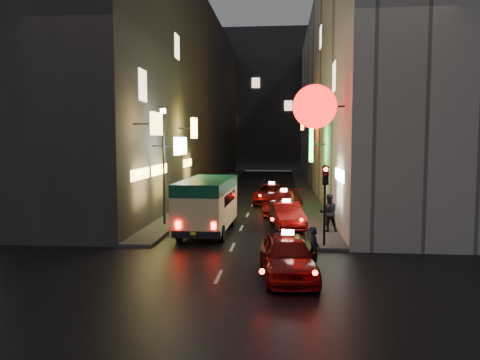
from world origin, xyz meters
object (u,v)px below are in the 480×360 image
(minibus, at_px, (207,199))
(traffic_light, at_px, (325,187))
(pedestrian_crossing, at_px, (314,247))
(lamp_post, at_px, (164,158))
(taxi_near, at_px, (288,253))

(minibus, height_order, traffic_light, traffic_light)
(traffic_light, bearing_deg, pedestrian_crossing, -100.82)
(lamp_post, bearing_deg, traffic_light, -28.91)
(minibus, bearing_deg, traffic_light, -28.33)
(taxi_near, bearing_deg, lamp_post, 126.55)
(pedestrian_crossing, height_order, traffic_light, traffic_light)
(minibus, distance_m, traffic_light, 6.42)
(pedestrian_crossing, distance_m, lamp_post, 11.45)
(taxi_near, bearing_deg, traffic_light, 69.31)
(traffic_light, distance_m, lamp_post, 9.42)
(pedestrian_crossing, height_order, lamp_post, lamp_post)
(taxi_near, xyz_separation_m, pedestrian_crossing, (0.93, 0.66, 0.07))
(lamp_post, bearing_deg, taxi_near, -53.45)
(pedestrian_crossing, bearing_deg, taxi_near, 136.69)
(pedestrian_crossing, distance_m, traffic_light, 4.12)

